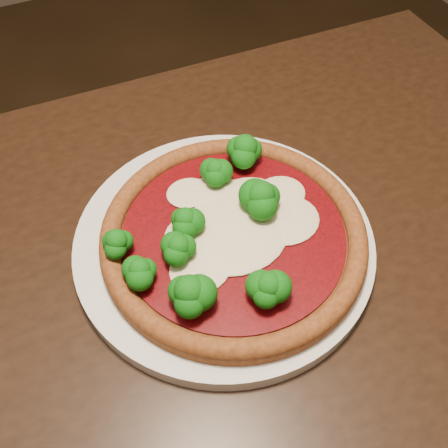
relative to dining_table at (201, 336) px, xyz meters
name	(u,v)px	position (x,y,z in m)	size (l,w,h in m)	color
floor	(99,429)	(-0.21, 0.17, -0.64)	(4.00, 4.00, 0.00)	black
dining_table	(201,336)	(0.00, 0.00, 0.00)	(1.08, 0.75, 0.75)	black
plate	(224,242)	(0.05, 0.04, 0.12)	(0.32, 0.32, 0.02)	silver
pizza	(230,232)	(0.05, 0.03, 0.15)	(0.28, 0.28, 0.06)	brown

